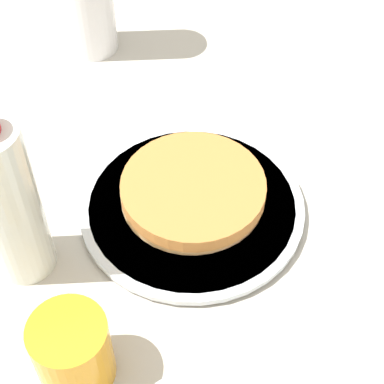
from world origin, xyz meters
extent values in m
plane|color=#BCB7AD|center=(0.00, 0.00, 0.00)|extent=(4.00, 4.00, 0.00)
cylinder|color=silver|center=(-0.02, -0.02, 0.01)|extent=(0.23, 0.23, 0.01)
cylinder|color=silver|center=(-0.02, -0.02, 0.01)|extent=(0.25, 0.25, 0.01)
cylinder|color=tan|center=(-0.03, -0.01, 0.02)|extent=(0.16, 0.16, 0.01)
cylinder|color=#E1B174|center=(-0.02, -0.02, 0.03)|extent=(0.16, 0.16, 0.01)
cylinder|color=#BD7839|center=(-0.01, -0.02, 0.05)|extent=(0.16, 0.16, 0.02)
cylinder|color=orange|center=(0.14, -0.17, 0.04)|extent=(0.07, 0.07, 0.08)
cylinder|color=silver|center=(0.00, -0.20, 0.10)|extent=(0.06, 0.06, 0.19)
camera|label=1|loc=(0.42, -0.13, 0.57)|focal=60.00mm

